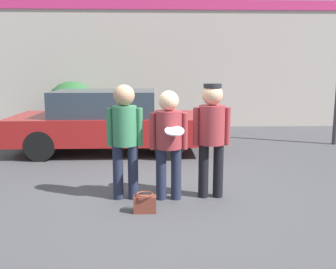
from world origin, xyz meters
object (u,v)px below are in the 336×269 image
object	(u,v)px
parked_car_near	(108,121)
shrub	(72,107)
person_left	(125,132)
person_right	(212,130)
handbag	(145,203)
person_middle_with_frisbee	(169,136)

from	to	relation	value
parked_car_near	shrub	world-z (taller)	shrub
person_left	parked_car_near	size ratio (longest dim) A/B	0.39
person_right	parked_car_near	distance (m)	3.75
shrub	handbag	xyz separation A→B (m)	(2.33, -6.59, -0.64)
person_middle_with_frisbee	handbag	distance (m)	1.03
person_middle_with_frisbee	shrub	xyz separation A→B (m)	(-2.67, 6.08, -0.18)
person_middle_with_frisbee	shrub	bearing A→B (deg)	113.71
parked_car_near	handbag	size ratio (longest dim) A/B	14.40
person_right	handbag	xyz separation A→B (m)	(-0.97, -0.59, -0.89)
person_middle_with_frisbee	handbag	world-z (taller)	person_middle_with_frisbee
parked_car_near	handbag	distance (m)	3.96
person_right	handbag	world-z (taller)	person_right
person_middle_with_frisbee	handbag	bearing A→B (deg)	-123.40
shrub	handbag	size ratio (longest dim) A/B	5.09
shrub	person_right	bearing A→B (deg)	-61.21
person_right	handbag	distance (m)	1.44
person_right	shrub	distance (m)	6.86
person_middle_with_frisbee	person_right	distance (m)	0.64
person_right	shrub	bearing A→B (deg)	118.79
person_middle_with_frisbee	parked_car_near	xyz separation A→B (m)	(-1.26, 3.29, -0.24)
parked_car_near	shrub	distance (m)	3.12
person_middle_with_frisbee	person_right	size ratio (longest dim) A/B	0.94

